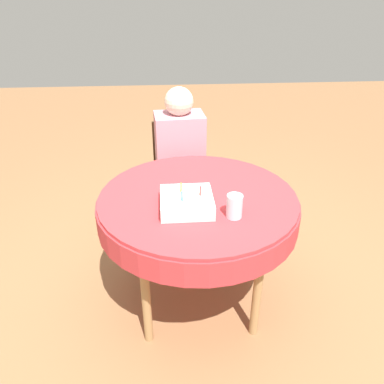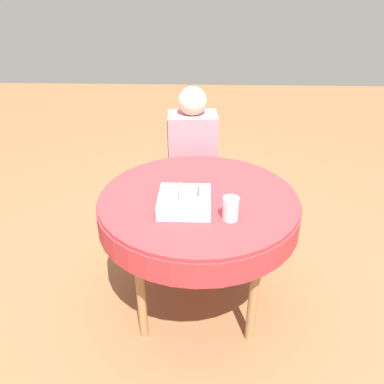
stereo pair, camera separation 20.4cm
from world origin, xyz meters
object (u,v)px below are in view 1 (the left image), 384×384
(chair, at_px, (179,173))
(person, at_px, (180,150))
(birthday_cake, at_px, (187,202))
(drinking_glass, at_px, (234,206))

(chair, relative_size, person, 0.74)
(chair, distance_m, person, 0.25)
(birthday_cake, height_order, drinking_glass, birthday_cake)
(birthday_cake, bearing_deg, drinking_glass, -22.81)
(birthday_cake, bearing_deg, person, 89.40)
(chair, xyz_separation_m, birthday_cake, (-0.00, -1.01, 0.32))
(birthday_cake, xyz_separation_m, drinking_glass, (0.24, -0.10, 0.02))
(chair, height_order, person, person)
(chair, distance_m, birthday_cake, 1.06)
(drinking_glass, bearing_deg, person, 102.51)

